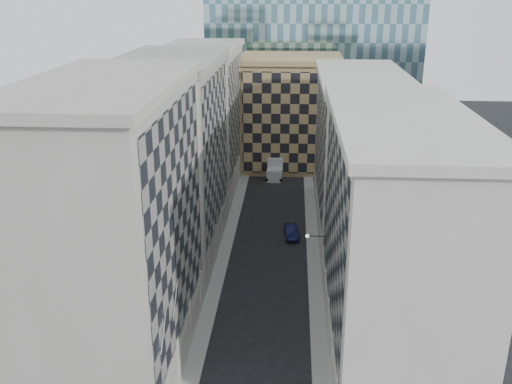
% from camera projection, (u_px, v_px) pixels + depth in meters
% --- Properties ---
extents(sidewalk_west, '(1.50, 100.00, 0.15)m').
position_uv_depth(sidewalk_west, '(222.00, 261.00, 65.43)').
color(sidewalk_west, gray).
rests_on(sidewalk_west, ground).
extents(sidewalk_east, '(1.50, 100.00, 0.15)m').
position_uv_depth(sidewalk_east, '(314.00, 263.00, 64.79)').
color(sidewalk_east, gray).
rests_on(sidewalk_east, ground).
extents(bldg_left_a, '(10.80, 22.80, 23.70)m').
position_uv_depth(bldg_left_a, '(117.00, 234.00, 43.94)').
color(bldg_left_a, '#A29C91').
rests_on(bldg_left_a, ground).
extents(bldg_left_b, '(10.80, 22.80, 22.70)m').
position_uv_depth(bldg_left_b, '(174.00, 158.00, 64.74)').
color(bldg_left_b, gray).
rests_on(bldg_left_b, ground).
extents(bldg_left_c, '(10.80, 22.80, 21.70)m').
position_uv_depth(bldg_left_c, '(204.00, 120.00, 85.53)').
color(bldg_left_c, '#A29C91').
rests_on(bldg_left_c, ground).
extents(bldg_right_a, '(10.80, 26.80, 20.70)m').
position_uv_depth(bldg_right_a, '(392.00, 238.00, 46.87)').
color(bldg_right_a, '#BCB7AC').
rests_on(bldg_right_a, ground).
extents(bldg_right_b, '(10.80, 28.80, 19.70)m').
position_uv_depth(bldg_right_b, '(358.00, 152.00, 72.34)').
color(bldg_right_b, '#BCB7AC').
rests_on(bldg_right_b, ground).
extents(tan_block, '(16.80, 14.80, 18.80)m').
position_uv_depth(tan_block, '(290.00, 112.00, 97.30)').
color(tan_block, tan).
rests_on(tan_block, ground).
extents(church_tower, '(7.20, 7.20, 51.50)m').
position_uv_depth(church_tower, '(282.00, 2.00, 104.64)').
color(church_tower, '#292520').
rests_on(church_tower, ground).
extents(flagpoles_left, '(0.10, 6.33, 2.33)m').
position_uv_depth(flagpoles_left, '(170.00, 314.00, 40.26)').
color(flagpoles_left, gray).
rests_on(flagpoles_left, ground).
extents(bracket_lamp, '(1.98, 0.36, 0.36)m').
position_uv_depth(bracket_lamp, '(309.00, 236.00, 57.12)').
color(bracket_lamp, black).
rests_on(bracket_lamp, ground).
extents(box_truck, '(2.77, 6.23, 3.36)m').
position_uv_depth(box_truck, '(276.00, 168.00, 93.82)').
color(box_truck, silver).
rests_on(box_truck, ground).
extents(dark_car, '(1.94, 4.54, 1.46)m').
position_uv_depth(dark_car, '(291.00, 231.00, 71.58)').
color(dark_car, '#0E1035').
rests_on(dark_car, ground).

